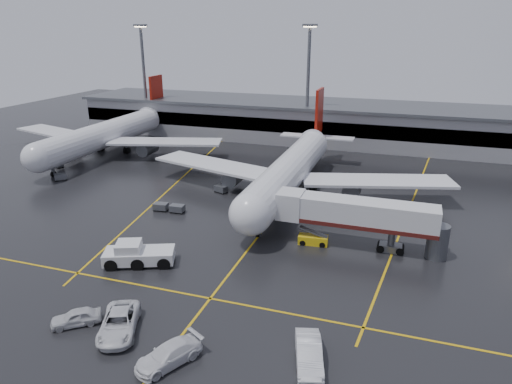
% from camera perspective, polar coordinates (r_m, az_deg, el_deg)
% --- Properties ---
extents(ground, '(220.00, 220.00, 0.00)m').
position_cam_1_polar(ground, '(64.79, 2.24, -2.96)').
color(ground, black).
rests_on(ground, ground).
extents(apron_line_centre, '(0.25, 90.00, 0.02)m').
position_cam_1_polar(apron_line_centre, '(64.78, 2.24, -2.95)').
color(apron_line_centre, gold).
rests_on(apron_line_centre, ground).
extents(apron_line_stop, '(60.00, 0.25, 0.02)m').
position_cam_1_polar(apron_line_stop, '(46.39, -5.65, -12.90)').
color(apron_line_stop, gold).
rests_on(apron_line_stop, ground).
extents(apron_line_left, '(9.99, 69.35, 0.02)m').
position_cam_1_polar(apron_line_left, '(80.68, -9.46, 1.42)').
color(apron_line_left, gold).
rests_on(apron_line_left, ground).
extents(apron_line_right, '(7.57, 69.64, 0.02)m').
position_cam_1_polar(apron_line_right, '(71.93, 18.47, -1.64)').
color(apron_line_right, gold).
rests_on(apron_line_right, ground).
extents(terminal, '(122.00, 19.00, 8.60)m').
position_cam_1_polar(terminal, '(108.66, 9.50, 8.48)').
color(terminal, gray).
rests_on(terminal, ground).
extents(light_mast_left, '(3.00, 1.20, 25.45)m').
position_cam_1_polar(light_mast_left, '(117.44, -13.61, 14.05)').
color(light_mast_left, '#595B60').
rests_on(light_mast_left, ground).
extents(light_mast_mid, '(3.00, 1.20, 25.45)m').
position_cam_1_polar(light_mast_mid, '(102.31, 6.42, 13.70)').
color(light_mast_mid, '#595B60').
rests_on(light_mast_mid, ground).
extents(main_airliner, '(48.80, 45.60, 14.10)m').
position_cam_1_polar(main_airliner, '(72.21, 4.46, 2.95)').
color(main_airliner, silver).
rests_on(main_airliner, ground).
extents(second_airliner, '(48.80, 45.60, 14.10)m').
position_cam_1_polar(second_airliner, '(100.63, -17.72, 6.87)').
color(second_airliner, silver).
rests_on(second_airliner, ground).
extents(jet_bridge, '(19.90, 3.40, 6.05)m').
position_cam_1_polar(jet_bridge, '(55.78, 12.32, -2.90)').
color(jet_bridge, silver).
rests_on(jet_bridge, ground).
extents(pushback_tractor, '(8.20, 5.69, 2.72)m').
position_cam_1_polar(pushback_tractor, '(53.40, -14.39, -7.50)').
color(pushback_tractor, silver).
rests_on(pushback_tractor, ground).
extents(belt_loader, '(3.67, 1.96, 2.24)m').
position_cam_1_polar(belt_loader, '(56.88, 7.03, -5.84)').
color(belt_loader, yellow).
rests_on(belt_loader, ground).
extents(service_van_a, '(5.27, 7.05, 1.78)m').
position_cam_1_polar(service_van_a, '(43.02, -16.51, -15.20)').
color(service_van_a, silver).
rests_on(service_van_a, ground).
extents(service_van_b, '(4.66, 5.96, 1.61)m').
position_cam_1_polar(service_van_b, '(38.86, -10.69, -19.07)').
color(service_van_b, silver).
rests_on(service_van_b, ground).
extents(service_van_c, '(3.44, 5.90, 1.84)m').
position_cam_1_polar(service_van_c, '(38.41, 6.53, -19.13)').
color(service_van_c, white).
rests_on(service_van_c, ground).
extents(service_van_d, '(4.48, 3.99, 1.47)m').
position_cam_1_polar(service_van_d, '(45.23, -21.24, -14.16)').
color(service_van_d, silver).
rests_on(service_van_d, ground).
extents(baggage_cart_a, '(2.06, 1.40, 1.12)m').
position_cam_1_polar(baggage_cart_a, '(66.67, -9.68, -1.99)').
color(baggage_cart_a, '#595B60').
rests_on(baggage_cart_a, ground).
extents(baggage_cart_b, '(2.11, 1.47, 1.12)m').
position_cam_1_polar(baggage_cart_b, '(67.78, -11.63, -1.75)').
color(baggage_cart_b, '#595B60').
rests_on(baggage_cart_b, ground).
extents(baggage_cart_c, '(2.33, 1.92, 1.12)m').
position_cam_1_polar(baggage_cart_c, '(73.82, -4.32, 0.41)').
color(baggage_cart_c, '#595B60').
rests_on(baggage_cart_c, ground).
extents(baggage_cart_d, '(2.35, 1.98, 1.12)m').
position_cam_1_polar(baggage_cart_d, '(94.51, -23.18, 3.17)').
color(baggage_cart_d, '#595B60').
rests_on(baggage_cart_d, ground).
extents(baggage_cart_e, '(2.35, 2.32, 1.12)m').
position_cam_1_polar(baggage_cart_e, '(86.37, -22.89, 1.75)').
color(baggage_cart_e, '#595B60').
rests_on(baggage_cart_e, ground).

